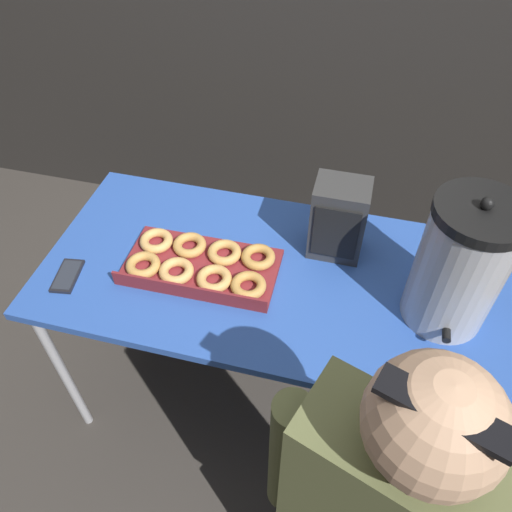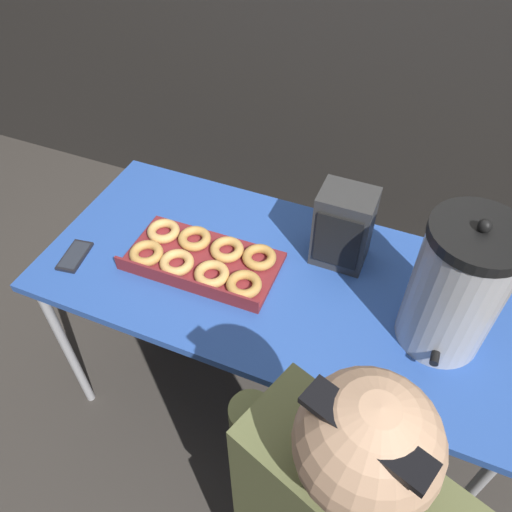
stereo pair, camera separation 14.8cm
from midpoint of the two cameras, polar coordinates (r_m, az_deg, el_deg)
ground_plane at (r=2.13m, az=3.88°, el=-15.67°), size 12.00×12.00×0.00m
folding_table at (r=1.55m, az=5.13°, el=-3.65°), size 1.45×0.68×0.74m
donut_box at (r=1.53m, az=-3.44°, el=-0.44°), size 0.47×0.26×0.05m
coffee_urn at (r=1.35m, az=24.95°, el=-3.50°), size 0.23×0.26×0.42m
cell_phone at (r=1.63m, az=-17.61°, el=-0.12°), size 0.08×0.14×0.01m
space_heater at (r=1.51m, az=12.74°, el=3.04°), size 0.16×0.14×0.25m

